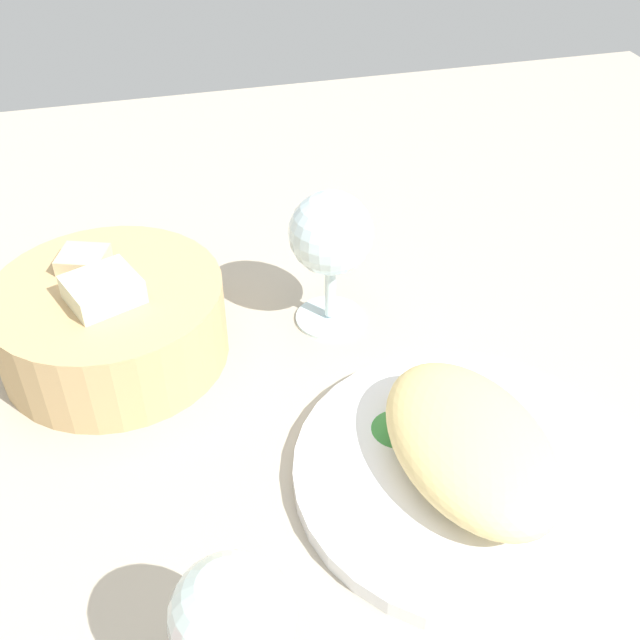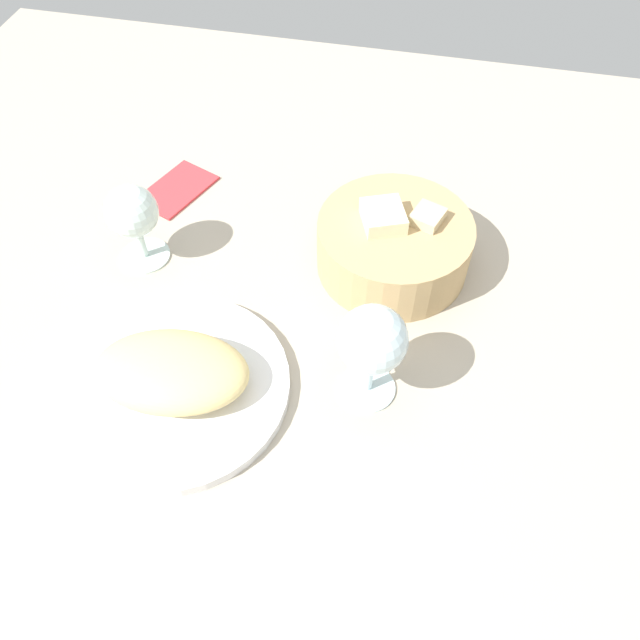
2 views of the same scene
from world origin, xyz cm
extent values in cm
cube|color=#B2A692|center=(0.00, 0.00, -1.00)|extent=(140.00, 140.00, 2.00)
cylinder|color=white|center=(-8.04, -7.41, 0.70)|extent=(25.44, 25.44, 1.40)
ellipsoid|color=#E9CD83|center=(-8.04, -7.41, 3.81)|extent=(18.00, 12.39, 4.82)
cone|color=#388439|center=(-3.30, -3.70, 2.23)|extent=(4.04, 4.04, 1.66)
cylinder|color=tan|center=(12.68, 16.79, 3.62)|extent=(19.51, 19.51, 7.23)
cube|color=beige|center=(16.27, 18.28, 6.66)|extent=(4.65, 4.88, 3.91)
cube|color=beige|center=(10.98, 16.77, 6.61)|extent=(6.58, 6.87, 5.43)
cylinder|color=silver|center=(12.82, -2.66, 0.30)|extent=(6.38, 6.38, 0.60)
cylinder|color=silver|center=(12.82, -2.66, 3.17)|extent=(1.00, 1.00, 5.14)
sphere|color=silver|center=(12.82, -2.66, 9.44)|extent=(7.39, 7.39, 7.39)
cylinder|color=silver|center=(-19.47, 11.27, 0.30)|extent=(6.51, 6.51, 0.60)
cylinder|color=silver|center=(-19.47, 11.27, 2.64)|extent=(1.00, 1.00, 4.08)
sphere|color=silver|center=(-19.47, 11.27, 8.01)|extent=(6.66, 6.66, 6.66)
cube|color=#DD373C|center=(-20.05, 24.75, 0.40)|extent=(10.57, 12.81, 0.80)
camera|label=1|loc=(-41.11, 12.12, 44.53)|focal=42.86mm
camera|label=2|loc=(15.64, -40.24, 60.84)|focal=35.23mm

